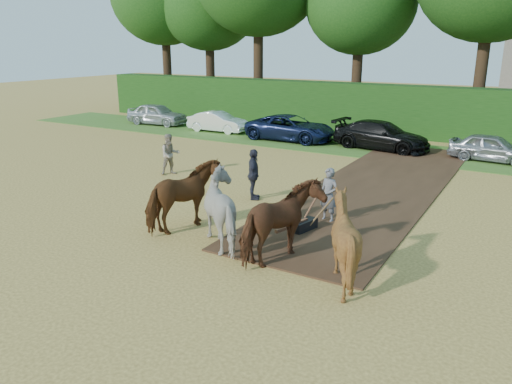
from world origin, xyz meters
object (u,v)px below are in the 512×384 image
Objects in this scene: spectator_near at (170,154)px; plough_team at (257,216)px; spectator_far at (253,175)px; parked_cars at (457,143)px.

plough_team reaches higher than spectator_near.
spectator_near is 0.95× the size of spectator_far.
spectator_near is 13.81m from parked_cars.
plough_team reaches higher than parked_cars.
parked_cars is (5.09, 10.86, -0.22)m from spectator_far.
spectator_near is at bearing -135.96° from parked_cars.
plough_team is (7.31, -5.25, 0.16)m from spectator_near.
spectator_far reaches higher than spectator_near.
spectator_far is 12.00m from parked_cars.
plough_team is at bearing -100.01° from parked_cars.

